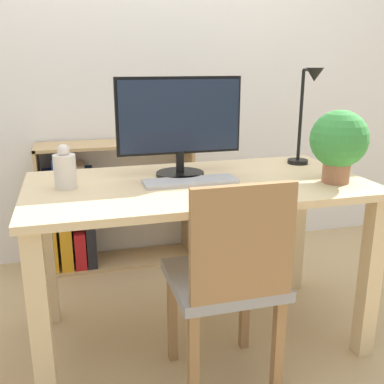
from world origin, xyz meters
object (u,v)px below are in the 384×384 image
Objects in this scene: keyboard at (190,181)px; potted_plant at (339,142)px; monitor at (180,121)px; chair at (229,278)px; bookshelf at (89,211)px; vase at (65,169)px; desk_lamp at (307,107)px.

potted_plant is (0.59, -0.15, 0.16)m from keyboard.
potted_plant is (0.60, -0.29, -0.07)m from monitor.
keyboard is at bearing -86.07° from monitor.
bookshelf is at bearing 115.04° from chair.
bookshelf is at bearing 82.82° from vase.
keyboard is 0.43× the size of bookshelf.
monitor is 0.67m from potted_plant.
vase reaches higher than keyboard.
chair is (0.55, -0.41, -0.35)m from vase.
vase is 0.21× the size of chair.
vase is 0.39× the size of desk_lamp.
potted_plant is (1.09, -0.21, 0.10)m from vase.
monitor is at bearing -177.54° from desk_lamp.
desk_lamp is 0.50× the size of bookshelf.
vase is (-0.50, 0.06, 0.07)m from keyboard.
monitor is 1.82× the size of potted_plant.
monitor is 1.07m from bookshelf.
bookshelf is (-0.98, 1.07, -0.56)m from potted_plant.
monitor is 1.40× the size of keyboard.
keyboard is 0.46× the size of chair.
bookshelf is at bearing 132.44° from potted_plant.
potted_plant is 0.33× the size of bookshelf.
monitor is at bearing 8.93° from vase.
monitor is at bearing 93.93° from keyboard.
potted_plant is at bearing -47.56° from bookshelf.
keyboard is at bearing 104.19° from chair.
chair is at bearing -82.99° from monitor.
desk_lamp reaches higher than potted_plant.
monitor reaches higher than vase.
chair is at bearing -81.74° from keyboard.
chair is (-0.56, -0.51, -0.55)m from desk_lamp.
keyboard is at bearing 166.06° from potted_plant.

